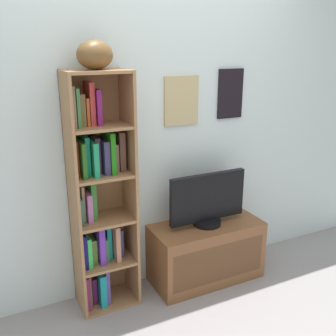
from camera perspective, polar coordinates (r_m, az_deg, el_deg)
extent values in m
cube|color=silver|center=(2.89, -3.30, 5.25)|extent=(4.80, 0.06, 2.42)
cube|color=tan|center=(2.94, 1.96, 9.74)|extent=(0.28, 0.02, 0.36)
cube|color=slate|center=(2.93, 2.01, 9.73)|extent=(0.23, 0.01, 0.31)
cube|color=black|center=(3.16, 9.05, 10.62)|extent=(0.22, 0.02, 0.38)
cube|color=slate|center=(3.15, 9.11, 10.61)|extent=(0.17, 0.01, 0.33)
cube|color=#9D6E47|center=(2.67, -13.54, -4.68)|extent=(0.02, 0.29, 1.67)
cube|color=#9D6E47|center=(2.77, -5.57, -3.42)|extent=(0.02, 0.29, 1.67)
cube|color=#9D6E47|center=(2.84, -10.33, -3.09)|extent=(0.41, 0.01, 1.67)
cube|color=#9D6E47|center=(3.11, -8.68, -18.39)|extent=(0.37, 0.28, 0.02)
cube|color=#9D6E47|center=(2.93, -8.98, -13.19)|extent=(0.37, 0.28, 0.02)
cube|color=#9D6E47|center=(2.78, -9.30, -7.38)|extent=(0.37, 0.28, 0.02)
cube|color=#9D6E47|center=(2.66, -9.64, -0.97)|extent=(0.37, 0.28, 0.02)
cube|color=#9D6E47|center=(2.58, -10.01, 5.94)|extent=(0.37, 0.28, 0.02)
cube|color=#9D6E47|center=(2.53, -10.44, 13.66)|extent=(0.37, 0.28, 0.02)
cube|color=#892655|center=(3.02, -12.08, -16.62)|extent=(0.03, 0.22, 0.26)
cube|color=brown|center=(3.04, -11.62, -16.38)|extent=(0.02, 0.18, 0.25)
cube|color=#611B53|center=(3.06, -11.00, -16.55)|extent=(0.03, 0.17, 0.21)
cube|color=teal|center=(3.03, -9.98, -16.33)|extent=(0.04, 0.24, 0.25)
cube|color=#654CA2|center=(3.05, -9.28, -15.91)|extent=(0.03, 0.21, 0.27)
cube|color=#16115B|center=(2.85, -12.50, -11.20)|extent=(0.03, 0.22, 0.25)
cube|color=#34CB57|center=(2.87, -11.80, -11.30)|extent=(0.03, 0.21, 0.22)
cube|color=olive|center=(2.91, -11.06, -11.33)|extent=(0.04, 0.17, 0.18)
cube|color=#6530B2|center=(2.87, -10.07, -10.50)|extent=(0.04, 0.21, 0.28)
cube|color=#3E6844|center=(2.92, -9.37, -11.13)|extent=(0.02, 0.19, 0.18)
cube|color=#1CA89E|center=(2.92, -8.91, -10.22)|extent=(0.03, 0.15, 0.25)
cube|color=#AF725C|center=(2.90, -7.93, -10.23)|extent=(0.03, 0.23, 0.27)
cube|color=#3E3B67|center=(2.95, -7.37, -10.33)|extent=(0.04, 0.17, 0.21)
cube|color=#2D6153|center=(2.73, -12.97, -5.73)|extent=(0.03, 0.21, 0.18)
cube|color=tan|center=(2.75, -12.52, -4.79)|extent=(0.02, 0.15, 0.25)
cube|color=#AD63A1|center=(2.75, -11.73, -5.31)|extent=(0.03, 0.19, 0.20)
cube|color=#398434|center=(2.76, -11.07, -4.49)|extent=(0.04, 0.15, 0.26)
cube|color=maroon|center=(2.63, -13.55, 1.51)|extent=(0.03, 0.17, 0.24)
cube|color=#25581B|center=(2.61, -12.65, 1.42)|extent=(0.03, 0.23, 0.24)
cube|color=#178B6A|center=(2.64, -12.04, 1.91)|extent=(0.03, 0.19, 0.26)
cube|color=#1F895A|center=(2.62, -11.03, 1.56)|extent=(0.03, 0.24, 0.23)
cube|color=#5C3859|center=(2.67, -10.52, 1.99)|extent=(0.03, 0.16, 0.24)
cube|color=#322D4F|center=(2.66, -9.48, 1.80)|extent=(0.04, 0.22, 0.23)
cube|color=#1E6E12|center=(2.66, -8.66, 2.43)|extent=(0.03, 0.23, 0.28)
cube|color=#855C55|center=(2.71, -8.01, 1.74)|extent=(0.03, 0.17, 0.19)
cube|color=brown|center=(2.70, -7.19, 2.63)|extent=(0.04, 0.18, 0.27)
cube|color=#736048|center=(2.54, -14.06, 8.74)|extent=(0.03, 0.21, 0.26)
cube|color=#3C733B|center=(2.55, -13.37, 8.65)|extent=(0.02, 0.21, 0.24)
cube|color=brown|center=(2.58, -12.74, 8.34)|extent=(0.04, 0.16, 0.20)
cube|color=#B44D1F|center=(2.60, -11.94, 8.11)|extent=(0.02, 0.16, 0.17)
cube|color=#C43838|center=(2.60, -11.34, 9.24)|extent=(0.03, 0.16, 0.27)
cube|color=#791A64|center=(2.60, -10.46, 8.79)|extent=(0.03, 0.18, 0.23)
ellipsoid|color=brown|center=(2.53, -10.56, 15.90)|extent=(0.33, 0.30, 0.18)
cube|color=brown|center=(3.23, 5.53, -11.97)|extent=(0.88, 0.40, 0.48)
cube|color=brown|center=(3.08, 7.48, -13.54)|extent=(0.79, 0.01, 0.31)
cylinder|color=black|center=(3.11, 5.67, -7.81)|extent=(0.22, 0.22, 0.04)
cube|color=black|center=(3.02, 5.79, -4.24)|extent=(0.63, 0.04, 0.38)
cube|color=#2B394F|center=(3.01, 5.91, -4.32)|extent=(0.59, 0.01, 0.34)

